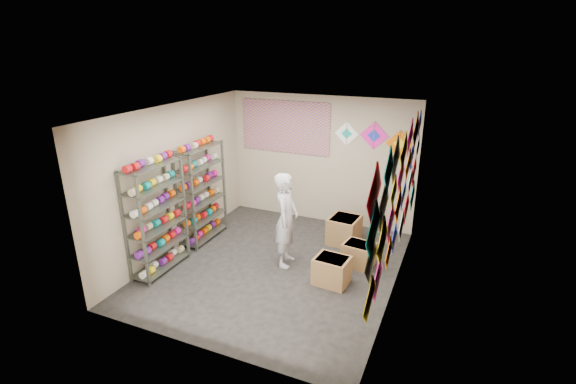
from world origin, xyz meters
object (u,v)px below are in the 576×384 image
at_px(shelf_rack_front, 156,218).
at_px(carton_a, 332,270).
at_px(shopkeeper, 286,220).
at_px(shelf_rack_back, 201,193).
at_px(carton_c, 344,230).
at_px(carton_b, 358,255).

xyz_separation_m(shelf_rack_front, carton_a, (2.83, 0.73, -0.72)).
xyz_separation_m(shelf_rack_front, shopkeeper, (1.90, 1.03, -0.12)).
height_order(shelf_rack_back, carton_c, shelf_rack_back).
distance_m(shelf_rack_front, carton_a, 3.01).
height_order(shelf_rack_back, carton_a, shelf_rack_back).
xyz_separation_m(shelf_rack_front, carton_b, (3.09, 1.46, -0.74)).
distance_m(shopkeeper, carton_a, 1.15).
bearing_deg(carton_b, carton_c, 130.56).
bearing_deg(carton_b, shelf_rack_front, -146.30).
distance_m(shelf_rack_back, carton_b, 3.18).
bearing_deg(shopkeeper, carton_c, -40.04).
height_order(shelf_rack_front, carton_b, shelf_rack_front).
xyz_separation_m(carton_a, carton_b, (0.26, 0.72, -0.02)).
relative_size(carton_a, carton_c, 0.90).
relative_size(shelf_rack_front, carton_b, 3.72).
xyz_separation_m(shelf_rack_back, carton_a, (2.83, -0.57, -0.72)).
height_order(shelf_rack_back, carton_b, shelf_rack_back).
bearing_deg(shelf_rack_back, carton_b, 2.93).
relative_size(shelf_rack_back, carton_c, 3.18).
relative_size(shelf_rack_front, carton_c, 3.18).
bearing_deg(carton_a, shelf_rack_front, -160.39).
bearing_deg(shopkeeper, shelf_rack_back, 72.63).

